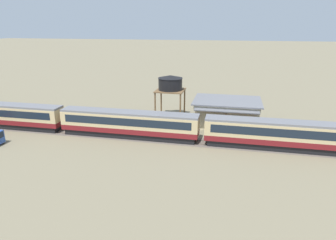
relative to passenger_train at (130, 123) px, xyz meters
name	(u,v)px	position (x,y,z in m)	size (l,w,h in m)	color
passenger_train	(130,123)	(0.00, 0.00, 0.00)	(111.81, 2.92, 4.09)	maroon
railway_track	(105,135)	(-4.31, 0.00, -2.26)	(149.66, 3.60, 0.04)	#665B51
station_building	(227,112)	(14.26, 9.57, -0.07)	(11.44, 9.85, 4.35)	beige
water_tower	(170,84)	(3.93, 11.03, 4.22)	(5.08, 5.08, 8.02)	brown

